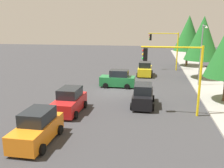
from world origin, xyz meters
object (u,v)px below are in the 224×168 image
at_px(car_yellow, 145,69).
at_px(tree_roadside_far, 189,33).
at_px(car_green, 118,79).
at_px(traffic_signal_far_left, 166,44).
at_px(street_lamp_curbside, 202,49).
at_px(tree_roadside_mid, 203,38).
at_px(car_black, 143,96).
at_px(traffic_signal_near_left, 176,66).
at_px(car_red, 70,101).
at_px(car_orange, 37,128).

bearing_deg(car_yellow, tree_roadside_far, 143.75).
bearing_deg(car_green, traffic_signal_far_left, 154.69).
distance_m(street_lamp_curbside, tree_roadside_mid, 4.56).
bearing_deg(car_black, traffic_signal_near_left, 54.05).
bearing_deg(traffic_signal_far_left, car_green, -25.31).
bearing_deg(street_lamp_curbside, car_black, -37.39).
distance_m(traffic_signal_near_left, car_yellow, 15.45).
relative_size(tree_roadside_mid, car_red, 1.95).
bearing_deg(car_orange, car_red, 178.56).
relative_size(tree_roadside_mid, car_green, 2.05).
bearing_deg(car_green, traffic_signal_near_left, 35.06).
relative_size(traffic_signal_near_left, car_yellow, 1.33).
bearing_deg(street_lamp_curbside, car_orange, -36.98).
bearing_deg(car_yellow, traffic_signal_far_left, 150.45).
distance_m(traffic_signal_far_left, traffic_signal_near_left, 20.00).
bearing_deg(car_orange, tree_roadside_far, 158.01).
bearing_deg(tree_roadside_far, street_lamp_curbside, -1.19).
relative_size(car_red, car_orange, 0.99).
bearing_deg(car_orange, car_green, 169.10).
xyz_separation_m(traffic_signal_far_left, street_lamp_curbside, (10.39, 3.48, 0.24)).
distance_m(traffic_signal_near_left, car_green, 10.21).
xyz_separation_m(car_yellow, car_orange, (21.07, -5.51, -0.00)).
height_order(traffic_signal_near_left, tree_roadside_far, tree_roadside_far).
distance_m(traffic_signal_near_left, street_lamp_curbside, 10.25).
relative_size(car_green, car_black, 0.95).
bearing_deg(car_black, car_red, -65.33).
xyz_separation_m(car_yellow, car_green, (6.90, -2.78, -0.00)).
distance_m(traffic_signal_far_left, car_yellow, 6.69).
distance_m(traffic_signal_near_left, tree_roadside_far, 24.37).
xyz_separation_m(tree_roadside_mid, car_orange, (20.17, -12.69, -4.38)).
distance_m(car_green, car_black, 6.98).
height_order(car_red, car_orange, same).
distance_m(car_yellow, car_black, 13.13).
height_order(street_lamp_curbside, tree_roadside_far, tree_roadside_far).
xyz_separation_m(tree_roadside_far, tree_roadside_mid, (10.00, 0.50, -0.32)).
height_order(tree_roadside_mid, car_black, tree_roadside_mid).
distance_m(tree_roadside_far, car_black, 23.57).
distance_m(tree_roadside_far, car_green, 19.17).
relative_size(tree_roadside_far, tree_roadside_mid, 1.06).
distance_m(street_lamp_curbside, car_black, 10.45).
distance_m(car_black, car_orange, 9.89).
bearing_deg(car_green, car_orange, -10.90).
relative_size(car_yellow, car_black, 0.99).
bearing_deg(traffic_signal_near_left, car_red, -83.94).
distance_m(traffic_signal_near_left, tree_roadside_mid, 14.73).
distance_m(car_yellow, car_green, 7.44).
relative_size(traffic_signal_near_left, car_green, 1.38).
distance_m(car_yellow, car_orange, 21.78).
bearing_deg(car_orange, car_yellow, 165.34).
bearing_deg(traffic_signal_near_left, car_orange, -53.51).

